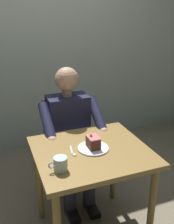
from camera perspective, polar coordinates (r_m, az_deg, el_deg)
name	(u,v)px	position (r m, az deg, el deg)	size (l,w,h in m)	color
cafe_rear_panel	(39,27)	(3.21, -10.51, 18.00)	(6.40, 0.12, 3.00)	#A3AFA6
dining_table	(91,163)	(1.92, 0.94, -11.24)	(0.80, 0.72, 0.76)	olive
chair	(66,141)	(2.54, -4.67, -6.27)	(0.42, 0.42, 0.91)	#92593B
seated_person	(71,135)	(2.32, -3.57, -4.98)	(0.53, 0.58, 1.24)	#1D1E3B
dessert_plate	(93,148)	(1.87, 1.36, -7.93)	(0.22, 0.22, 0.01)	silver
cake_slice	(93,142)	(1.85, 1.37, -6.62)	(0.08, 0.11, 0.11)	#592C23
coffee_cup	(60,164)	(1.63, -5.90, -11.26)	(0.12, 0.09, 0.09)	silver
dessert_spoon	(73,152)	(1.82, -3.09, -8.84)	(0.03, 0.14, 0.01)	silver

